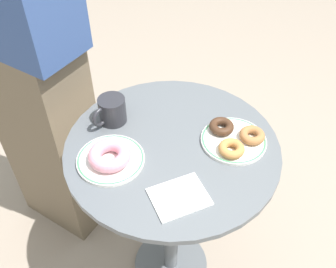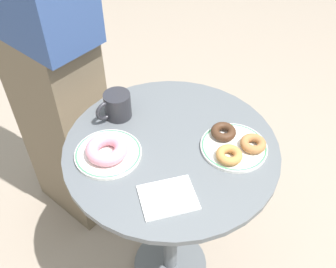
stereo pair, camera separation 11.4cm
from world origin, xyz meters
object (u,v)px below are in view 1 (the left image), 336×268
object	(u,v)px
donut_chocolate	(221,126)
coffee_mug	(111,111)
donut_old_fashioned	(232,149)
plate_left	(111,159)
person_figure	(26,59)
donut_pink_frosted	(110,155)
donut_cinnamon	(252,135)
paper_napkin	(179,197)
plate_right	(234,140)
cafe_table	(172,190)

from	to	relation	value
donut_chocolate	coffee_mug	size ratio (longest dim) A/B	0.70
donut_old_fashioned	coffee_mug	distance (m)	0.39
plate_left	person_figure	xyz separation A→B (m)	(-0.25, 0.42, 0.10)
donut_pink_frosted	person_figure	size ratio (longest dim) A/B	0.07
donut_old_fashioned	donut_cinnamon	bearing A→B (deg)	29.43
donut_pink_frosted	paper_napkin	size ratio (longest dim) A/B	0.84
plate_right	paper_napkin	distance (m)	0.27
paper_napkin	coffee_mug	bearing A→B (deg)	114.82
donut_pink_frosted	donut_chocolate	size ratio (longest dim) A/B	1.60
paper_napkin	person_figure	world-z (taller)	person_figure
donut_chocolate	donut_old_fashioned	size ratio (longest dim) A/B	1.00
donut_cinnamon	donut_old_fashioned	bearing A→B (deg)	-150.57
cafe_table	donut_cinnamon	distance (m)	0.34
cafe_table	donut_chocolate	distance (m)	0.29
donut_pink_frosted	plate_left	bearing A→B (deg)	85.33
donut_old_fashioned	paper_napkin	size ratio (longest dim) A/B	0.52
donut_cinnamon	coffee_mug	distance (m)	0.44
cafe_table	donut_old_fashioned	world-z (taller)	donut_old_fashioned
donut_cinnamon	donut_old_fashioned	world-z (taller)	same
plate_left	donut_pink_frosted	xyz separation A→B (m)	(-0.00, -0.01, 0.02)
donut_pink_frosted	coffee_mug	bearing A→B (deg)	84.52
donut_cinnamon	paper_napkin	bearing A→B (deg)	-146.11
cafe_table	plate_right	xyz separation A→B (m)	(0.18, -0.02, 0.23)
paper_napkin	cafe_table	bearing A→B (deg)	85.53
plate_right	donut_old_fashioned	xyz separation A→B (m)	(-0.02, -0.05, 0.02)
donut_old_fashioned	paper_napkin	bearing A→B (deg)	-144.33
donut_cinnamon	donut_old_fashioned	size ratio (longest dim) A/B	1.00
paper_napkin	person_figure	bearing A→B (deg)	126.00
coffee_mug	donut_pink_frosted	bearing A→B (deg)	-95.48
donut_cinnamon	paper_napkin	distance (m)	0.31
plate_left	plate_right	xyz separation A→B (m)	(0.37, 0.02, 0.00)
cafe_table	person_figure	bearing A→B (deg)	138.50
donut_old_fashioned	plate_left	bearing A→B (deg)	174.60
donut_chocolate	donut_old_fashioned	distance (m)	0.10
plate_right	donut_cinnamon	xyz separation A→B (m)	(0.05, -0.01, 0.02)
plate_right	donut_old_fashioned	world-z (taller)	donut_old_fashioned
donut_old_fashioned	person_figure	size ratio (longest dim) A/B	0.04
plate_left	plate_right	distance (m)	0.37
donut_cinnamon	donut_chocolate	world-z (taller)	same
cafe_table	plate_left	world-z (taller)	plate_left
donut_chocolate	paper_napkin	distance (m)	0.28
person_figure	donut_cinnamon	bearing A→B (deg)	-31.22
donut_chocolate	person_figure	size ratio (longest dim) A/B	0.04
donut_old_fashioned	paper_napkin	distance (m)	0.22
plate_right	donut_old_fashioned	size ratio (longest dim) A/B	2.59
donut_cinnamon	coffee_mug	world-z (taller)	coffee_mug
donut_chocolate	paper_napkin	world-z (taller)	donut_chocolate
plate_left	donut_old_fashioned	distance (m)	0.35
person_figure	cafe_table	bearing A→B (deg)	-41.50
donut_cinnamon	plate_right	bearing A→B (deg)	174.00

